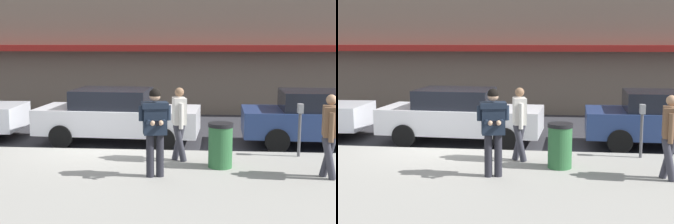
% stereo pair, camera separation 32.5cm
% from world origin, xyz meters
% --- Properties ---
extents(ground_plane, '(80.00, 80.00, 0.00)m').
position_xyz_m(ground_plane, '(0.00, 0.00, 0.00)').
color(ground_plane, '#333338').
extents(sidewalk, '(32.00, 5.30, 0.14)m').
position_xyz_m(sidewalk, '(1.00, -2.85, 0.07)').
color(sidewalk, '#99968E').
rests_on(sidewalk, ground).
extents(curb_paint_line, '(28.00, 0.12, 0.01)m').
position_xyz_m(curb_paint_line, '(1.00, 0.05, 0.00)').
color(curb_paint_line, silver).
rests_on(curb_paint_line, ground).
extents(parked_sedan_mid, '(4.59, 2.11, 1.54)m').
position_xyz_m(parked_sedan_mid, '(0.09, 1.15, 0.79)').
color(parked_sedan_mid, silver).
rests_on(parked_sedan_mid, ground).
extents(parked_sedan_far, '(4.55, 2.03, 1.54)m').
position_xyz_m(parked_sedan_far, '(5.81, 1.13, 0.79)').
color(parked_sedan_far, navy).
rests_on(parked_sedan_far, ground).
extents(man_texting_on_phone, '(0.64, 0.63, 1.81)m').
position_xyz_m(man_texting_on_phone, '(1.56, -2.57, 1.25)').
color(man_texting_on_phone, '#23232B').
rests_on(man_texting_on_phone, sidewalk).
extents(pedestrian_in_light_coat, '(0.39, 0.59, 1.70)m').
position_xyz_m(pedestrian_in_light_coat, '(1.98, -1.23, 1.11)').
color(pedestrian_in_light_coat, '#33333D').
rests_on(pedestrian_in_light_coat, sidewalk).
extents(pedestrian_dark_coat, '(0.37, 0.59, 1.70)m').
position_xyz_m(pedestrian_dark_coat, '(5.04, -2.38, 1.11)').
color(pedestrian_dark_coat, '#33333D').
rests_on(pedestrian_dark_coat, sidewalk).
extents(parking_meter, '(0.12, 0.18, 1.27)m').
position_xyz_m(parking_meter, '(4.81, -0.60, 0.97)').
color(parking_meter, '#4C4C51').
rests_on(parking_meter, sidewalk).
extents(trash_bin, '(0.55, 0.55, 0.98)m').
position_xyz_m(trash_bin, '(2.90, -1.73, 0.63)').
color(trash_bin, '#2D6638').
rests_on(trash_bin, sidewalk).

